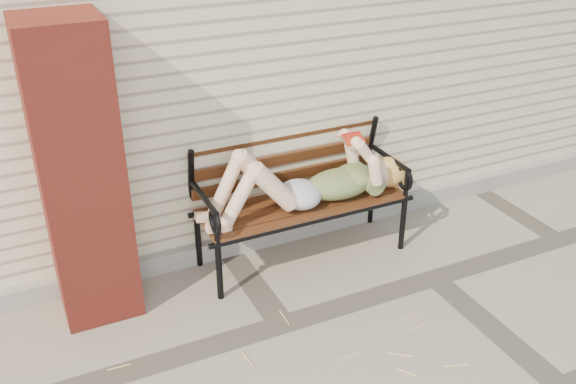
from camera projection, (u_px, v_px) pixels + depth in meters
ground at (434, 278)px, 4.77m from camera, size 80.00×80.00×0.00m
house_wall at (269, 0)px, 6.48m from camera, size 8.00×4.00×3.00m
foundation_strip at (366, 212)px, 5.52m from camera, size 8.00×0.10×0.15m
brick_pillar at (81, 176)px, 4.04m from camera, size 0.50×0.50×2.00m
garden_bench at (297, 179)px, 4.83m from camera, size 1.74×0.69×1.12m
reading_woman at (307, 181)px, 4.71m from camera, size 1.64×0.37×0.52m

